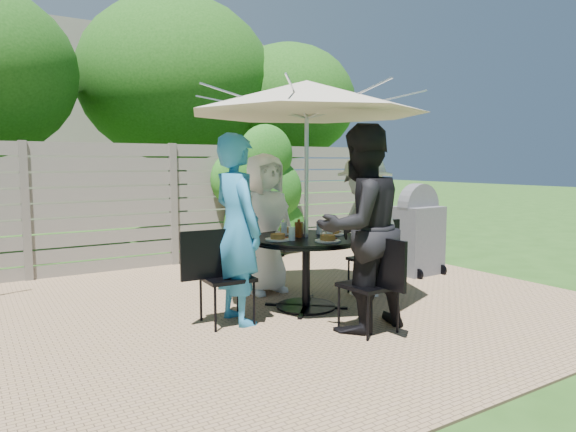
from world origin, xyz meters
TOP-DOWN VIEW (x-y plane):
  - backyard_envelope at (0.09, 10.29)m, footprint 60.00×60.00m
  - patio_table at (0.37, -0.01)m, footprint 1.24×1.24m
  - umbrella at (0.37, -0.01)m, footprint 2.58×2.58m
  - chair_back at (0.33, 0.95)m, footprint 0.45×0.67m
  - person_back at (0.33, 0.82)m, footprint 0.84×0.57m
  - chair_left at (-0.60, -0.05)m, footprint 0.69×0.48m
  - person_left at (-0.46, -0.05)m, footprint 0.47×0.69m
  - chair_front at (0.41, -0.98)m, footprint 0.46×0.67m
  - person_front at (0.41, -0.84)m, footprint 0.96×0.77m
  - chair_right at (1.33, 0.03)m, footprint 0.64×0.43m
  - person_right at (1.20, 0.02)m, footprint 0.66×1.09m
  - plate_back at (0.35, 0.35)m, footprint 0.26×0.26m
  - plate_left at (0.01, -0.03)m, footprint 0.26×0.26m
  - plate_front at (0.39, -0.37)m, footprint 0.26×0.26m
  - plate_right at (0.73, 0.00)m, footprint 0.26×0.26m
  - glass_back at (0.25, 0.24)m, footprint 0.07×0.07m
  - glass_left at (0.11, -0.13)m, footprint 0.07×0.07m
  - glass_front at (0.49, -0.27)m, footprint 0.07×0.07m
  - glass_right at (0.62, 0.10)m, footprint 0.07×0.07m
  - syrup_jug at (0.31, 0.03)m, footprint 0.09×0.09m
  - coffee_cup at (0.46, 0.21)m, footprint 0.08×0.08m
  - bbq_grill at (2.64, 0.56)m, footprint 0.64×0.50m

SIDE VIEW (x-z plane):
  - chair_right at x=1.33m, z-range -0.18..0.71m
  - chair_front at x=0.41m, z-range -0.18..0.73m
  - chair_back at x=0.33m, z-range -0.18..0.74m
  - chair_left at x=-0.60m, z-range -0.19..0.75m
  - patio_table at x=0.37m, z-range 0.15..0.93m
  - bbq_grill at x=2.64m, z-range -0.06..1.22m
  - plate_back at x=0.35m, z-range 0.77..0.84m
  - plate_left at x=0.01m, z-range 0.77..0.84m
  - plate_front at x=0.39m, z-range 0.77..0.84m
  - plate_right at x=0.73m, z-range 0.77..0.84m
  - person_right at x=1.20m, z-range 0.00..1.65m
  - person_back at x=0.33m, z-range 0.00..1.67m
  - coffee_cup at x=0.46m, z-range 0.78..0.90m
  - glass_back at x=0.25m, z-range 0.78..0.92m
  - glass_left at x=0.11m, z-range 0.78..0.92m
  - glass_front at x=0.49m, z-range 0.78..0.92m
  - glass_right at x=0.62m, z-range 0.78..0.92m
  - syrup_jug at x=0.31m, z-range 0.78..0.94m
  - person_left at x=-0.46m, z-range 0.00..1.84m
  - person_front at x=0.41m, z-range 0.00..1.92m
  - umbrella at x=0.37m, z-range 1.03..3.43m
  - backyard_envelope at x=0.09m, z-range 0.11..5.11m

